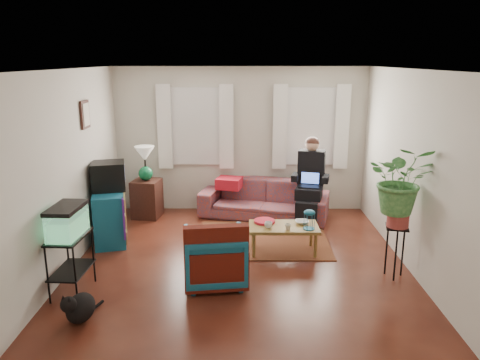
{
  "coord_description": "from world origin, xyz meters",
  "views": [
    {
      "loc": [
        0.03,
        -5.85,
        2.73
      ],
      "look_at": [
        0.0,
        0.4,
        1.1
      ],
      "focal_mm": 35.0,
      "sensor_mm": 36.0,
      "label": 1
    }
  ],
  "objects_px": {
    "aquarium_stand": "(71,264)",
    "coffee_table": "(283,239)",
    "sofa": "(264,193)",
    "plant_stand": "(395,252)",
    "side_table": "(147,199)",
    "dresser": "(110,216)",
    "armchair": "(215,254)"
  },
  "relations": [
    {
      "from": "aquarium_stand",
      "to": "coffee_table",
      "type": "height_order",
      "value": "aquarium_stand"
    },
    {
      "from": "sofa",
      "to": "plant_stand",
      "type": "distance_m",
      "value": 2.84
    },
    {
      "from": "sofa",
      "to": "aquarium_stand",
      "type": "xyz_separation_m",
      "value": [
        -2.42,
        -2.79,
        -0.07
      ]
    },
    {
      "from": "side_table",
      "to": "plant_stand",
      "type": "xyz_separation_m",
      "value": [
        3.63,
        -2.35,
        0.01
      ]
    },
    {
      "from": "sofa",
      "to": "dresser",
      "type": "bearing_deg",
      "value": -139.97
    },
    {
      "from": "sofa",
      "to": "armchair",
      "type": "distance_m",
      "value": 2.64
    },
    {
      "from": "dresser",
      "to": "side_table",
      "type": "bearing_deg",
      "value": 59.36
    },
    {
      "from": "sofa",
      "to": "aquarium_stand",
      "type": "relative_size",
      "value": 3.08
    },
    {
      "from": "plant_stand",
      "to": "side_table",
      "type": "bearing_deg",
      "value": 147.08
    },
    {
      "from": "aquarium_stand",
      "to": "plant_stand",
      "type": "bearing_deg",
      "value": 9.08
    },
    {
      "from": "side_table",
      "to": "aquarium_stand",
      "type": "bearing_deg",
      "value": -97.18
    },
    {
      "from": "dresser",
      "to": "aquarium_stand",
      "type": "height_order",
      "value": "dresser"
    },
    {
      "from": "sofa",
      "to": "coffee_table",
      "type": "height_order",
      "value": "sofa"
    },
    {
      "from": "armchair",
      "to": "plant_stand",
      "type": "height_order",
      "value": "armchair"
    },
    {
      "from": "aquarium_stand",
      "to": "plant_stand",
      "type": "xyz_separation_m",
      "value": [
        3.98,
        0.43,
        -0.02
      ]
    },
    {
      "from": "dresser",
      "to": "coffee_table",
      "type": "relative_size",
      "value": 0.9
    },
    {
      "from": "sofa",
      "to": "armchair",
      "type": "height_order",
      "value": "sofa"
    },
    {
      "from": "side_table",
      "to": "armchair",
      "type": "xyz_separation_m",
      "value": [
        1.34,
        -2.52,
        0.04
      ]
    },
    {
      "from": "armchair",
      "to": "plant_stand",
      "type": "distance_m",
      "value": 2.3
    },
    {
      "from": "coffee_table",
      "to": "plant_stand",
      "type": "distance_m",
      "value": 1.56
    },
    {
      "from": "aquarium_stand",
      "to": "coffee_table",
      "type": "bearing_deg",
      "value": 27.55
    },
    {
      "from": "armchair",
      "to": "coffee_table",
      "type": "distance_m",
      "value": 1.34
    },
    {
      "from": "side_table",
      "to": "dresser",
      "type": "xyz_separation_m",
      "value": [
        -0.34,
        -1.14,
        0.06
      ]
    },
    {
      "from": "armchair",
      "to": "dresser",
      "type": "bearing_deg",
      "value": -47.08
    },
    {
      "from": "dresser",
      "to": "plant_stand",
      "type": "height_order",
      "value": "dresser"
    },
    {
      "from": "aquarium_stand",
      "to": "armchair",
      "type": "bearing_deg",
      "value": 11.68
    },
    {
      "from": "coffee_table",
      "to": "side_table",
      "type": "bearing_deg",
      "value": 145.23
    },
    {
      "from": "side_table",
      "to": "dresser",
      "type": "height_order",
      "value": "dresser"
    },
    {
      "from": "side_table",
      "to": "sofa",
      "type": "bearing_deg",
      "value": 0.48
    },
    {
      "from": "sofa",
      "to": "dresser",
      "type": "distance_m",
      "value": 2.67
    },
    {
      "from": "dresser",
      "to": "sofa",
      "type": "bearing_deg",
      "value": 11.62
    },
    {
      "from": "side_table",
      "to": "plant_stand",
      "type": "bearing_deg",
      "value": -32.92
    }
  ]
}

